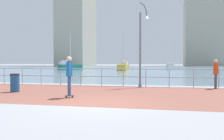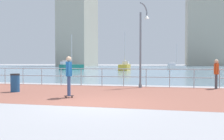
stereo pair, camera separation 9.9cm
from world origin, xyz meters
The scene contains 13 objects.
ground centered at (0.00, 40.00, 0.00)m, with size 220.00×220.00×0.00m, color #9E9EA3.
brick_paving centered at (0.00, 2.91, 0.00)m, with size 28.00×7.11×0.01m, color #935647.
harbor_water centered at (0.00, 51.46, 0.00)m, with size 180.00×88.00×0.00m, color #6B899E.
waterfront_railing centered at (0.00, 6.46, 0.77)m, with size 25.25×0.06×1.12m.
lamppost centered at (1.20, 6.00, 2.78)m, with size 0.60×0.71×5.03m.
skateboarder centered at (-1.48, 1.18, 1.06)m, with size 0.41×0.53×1.76m.
bystander centered at (5.35, 6.11, 0.98)m, with size 0.28×0.56×1.67m.
trash_bin centered at (-4.91, 2.47, 0.47)m, with size 0.46×0.46×0.93m.
sailboat_yellow centered at (4.91, 42.42, 0.50)m, with size 3.85×2.81×5.27m.
sailboat_gray centered at (-15.10, 35.43, 0.65)m, with size 3.82×4.96×6.86m.
sailboat_navy centered at (-4.52, 35.14, 0.67)m, with size 1.59×5.02×7.03m.
tower_glass centered at (-29.22, 78.11, 17.43)m, with size 10.58×17.55×36.52m.
tower_beige centered at (20.05, 100.38, 22.65)m, with size 16.06×13.05×46.96m.
Camera 2 is at (2.44, -8.34, 1.51)m, focal length 38.51 mm.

